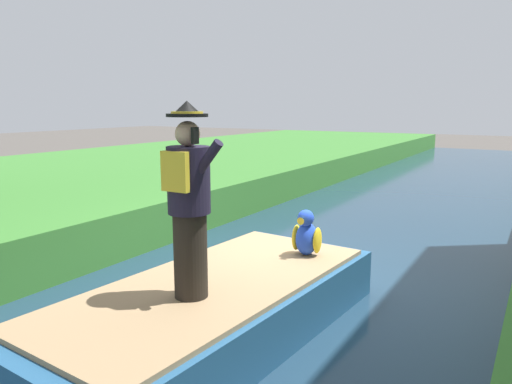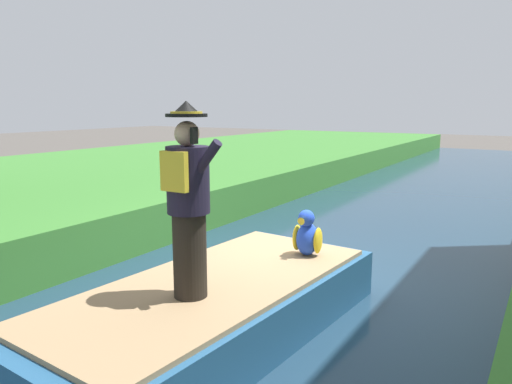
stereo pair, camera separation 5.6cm
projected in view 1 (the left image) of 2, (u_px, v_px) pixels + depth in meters
The scene contains 5 objects.
ground_plane at pixel (291, 290), 6.76m from camera, with size 80.00×80.00×0.00m, color #4C4742.
canal_water at pixel (291, 286), 6.75m from camera, with size 5.40×48.00×0.10m, color #1E384C.
boat at pixel (213, 309), 5.14m from camera, with size 2.10×4.32×0.61m.
person_pirate at pixel (189, 202), 4.53m from camera, with size 0.61×0.42×1.85m.
parrot_plush at pixel (307, 235), 5.95m from camera, with size 0.36×0.35×0.57m.
Camera 1 is at (2.86, -5.77, 2.52)m, focal length 34.29 mm.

